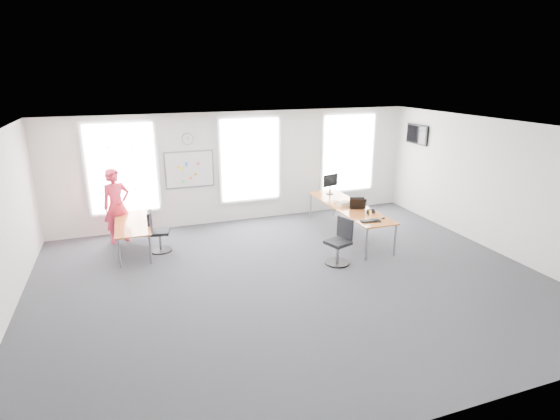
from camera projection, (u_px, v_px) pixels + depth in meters
name	position (u px, v px, depth m)	size (l,w,h in m)	color
floor	(292.00, 280.00, 8.75)	(10.00, 10.00, 0.00)	#28282D
ceiling	(293.00, 129.00, 7.84)	(10.00, 10.00, 0.00)	silver
wall_back	(239.00, 167.00, 11.89)	(10.00, 10.00, 0.00)	silver
wall_front	(427.00, 313.00, 4.71)	(10.00, 10.00, 0.00)	silver
wall_right	(497.00, 187.00, 9.90)	(10.00, 10.00, 0.00)	silver
window_left	(122.00, 168.00, 10.84)	(1.60, 0.06, 2.20)	silver
window_mid	(250.00, 160.00, 11.90)	(1.60, 0.06, 2.20)	silver
window_right	(348.00, 153.00, 12.86)	(1.60, 0.06, 2.20)	silver
desk_right	(349.00, 208.00, 10.97)	(0.85, 3.19, 0.78)	#B05A22
desk_left	(132.00, 225.00, 10.01)	(0.75, 1.88, 0.69)	#B05A22
chair_right	(340.00, 244.00, 9.43)	(0.58, 0.58, 1.00)	black
chair_left	(157.00, 234.00, 10.06)	(0.51, 0.51, 0.96)	black
person	(117.00, 206.00, 10.49)	(0.67, 0.44, 1.83)	#EA2D49
whiteboard	(190.00, 169.00, 11.41)	(1.20, 0.03, 0.90)	silver
wall_clock	(188.00, 139.00, 11.17)	(0.30, 0.30, 0.04)	gray
tv	(417.00, 134.00, 12.34)	(0.06, 0.90, 0.55)	black
keyboard	(371.00, 221.00, 9.80)	(0.45, 0.16, 0.02)	black
mouse	(383.00, 218.00, 9.97)	(0.08, 0.12, 0.05)	black
lens_cap	(369.00, 215.00, 10.25)	(0.06, 0.06, 0.01)	black
headphones	(370.00, 212.00, 10.33)	(0.20, 0.11, 0.12)	black
laptop_sleeve	(358.00, 204.00, 10.63)	(0.37, 0.30, 0.29)	black
paper_stack	(344.00, 204.00, 10.96)	(0.30, 0.22, 0.10)	beige
monitor	(330.00, 182.00, 11.92)	(0.49, 0.20, 0.55)	black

